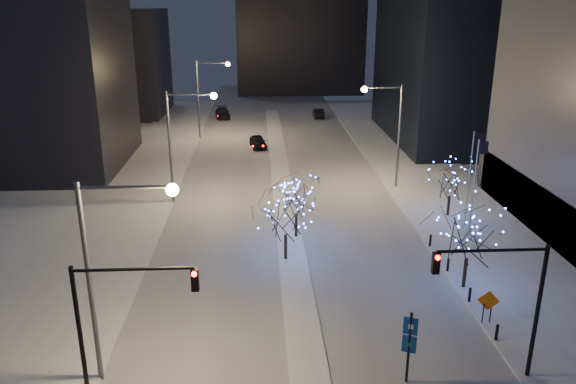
{
  "coord_description": "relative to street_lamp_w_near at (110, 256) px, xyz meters",
  "views": [
    {
      "loc": [
        -2.25,
        -21.07,
        17.28
      ],
      "look_at": [
        -0.32,
        14.69,
        5.0
      ],
      "focal_mm": 35.0,
      "sensor_mm": 36.0,
      "label": 1
    }
  ],
  "objects": [
    {
      "name": "road",
      "position": [
        8.94,
        33.0,
        -6.49
      ],
      "size": [
        20.0,
        130.0,
        0.02
      ],
      "primitive_type": "cube",
      "color": "silver",
      "rests_on": "ground"
    },
    {
      "name": "street_lamp_w_mid",
      "position": [
        0.0,
        25.0,
        0.0
      ],
      "size": [
        4.4,
        0.56,
        10.0
      ],
      "color": "#595E66",
      "rests_on": "ground"
    },
    {
      "name": "construction_sign",
      "position": [
        19.24,
        3.67,
        -5.14
      ],
      "size": [
        1.19,
        0.32,
        2.0
      ],
      "rotation": [
        0.0,
        0.0,
        -0.23
      ],
      "color": "black",
      "rests_on": "east_sidewalk"
    },
    {
      "name": "filler_west_far",
      "position": [
        -17.06,
        68.0,
        1.5
      ],
      "size": [
        18.0,
        16.0,
        16.0
      ],
      "primitive_type": "cube",
      "color": "black",
      "rests_on": "ground"
    },
    {
      "name": "wayfinding_sign",
      "position": [
        13.54,
        -1.0,
        -4.19
      ],
      "size": [
        0.65,
        0.33,
        3.76
      ],
      "rotation": [
        0.0,
        0.0,
        -0.38
      ],
      "color": "black",
      "rests_on": "ground"
    },
    {
      "name": "filler_west_near",
      "position": [
        -19.06,
        38.0,
        5.5
      ],
      "size": [
        22.0,
        18.0,
        24.0
      ],
      "primitive_type": "cube",
      "color": "black",
      "rests_on": "ground"
    },
    {
      "name": "car_near",
      "position": [
        6.61,
        44.42,
        -5.76
      ],
      "size": [
        2.41,
        4.55,
        1.47
      ],
      "primitive_type": "imported",
      "rotation": [
        0.0,
        0.0,
        0.16
      ],
      "color": "black",
      "rests_on": "ground"
    },
    {
      "name": "bollards",
      "position": [
        19.14,
        8.0,
        -5.9
      ],
      "size": [
        0.16,
        12.16,
        0.9
      ],
      "color": "black",
      "rests_on": "east_sidewalk"
    },
    {
      "name": "holiday_tree_median_far",
      "position": [
        9.44,
        16.38,
        -3.05
      ],
      "size": [
        4.7,
        4.7,
        5.05
      ],
      "color": "black",
      "rests_on": "median"
    },
    {
      "name": "street_lamp_w_near",
      "position": [
        0.0,
        0.0,
        0.0
      ],
      "size": [
        4.4,
        0.56,
        10.0
      ],
      "color": "#595E66",
      "rests_on": "ground"
    },
    {
      "name": "traffic_signal_west",
      "position": [
        0.5,
        -2.0,
        -1.74
      ],
      "size": [
        5.26,
        0.43,
        7.0
      ],
      "color": "black",
      "rests_on": "ground"
    },
    {
      "name": "traffic_signal_east",
      "position": [
        17.88,
        -1.0,
        -1.74
      ],
      "size": [
        5.26,
        0.43,
        7.0
      ],
      "color": "black",
      "rests_on": "ground"
    },
    {
      "name": "holiday_tree_plaza_near",
      "position": [
        19.44,
        7.82,
        -2.76
      ],
      "size": [
        5.32,
        5.32,
        5.57
      ],
      "color": "black",
      "rests_on": "east_sidewalk"
    },
    {
      "name": "flagpoles",
      "position": [
        22.3,
        15.25,
        -1.7
      ],
      "size": [
        1.35,
        2.6,
        8.0
      ],
      "color": "silver",
      "rests_on": "east_sidewalk"
    },
    {
      "name": "median",
      "position": [
        8.94,
        28.0,
        -6.42
      ],
      "size": [
        2.0,
        80.0,
        0.15
      ],
      "primitive_type": "cube",
      "color": "white",
      "rests_on": "ground"
    },
    {
      "name": "east_sidewalk",
      "position": [
        23.94,
        18.0,
        -6.42
      ],
      "size": [
        10.0,
        90.0,
        0.15
      ],
      "primitive_type": "cube",
      "color": "white",
      "rests_on": "ground"
    },
    {
      "name": "west_sidewalk",
      "position": [
        -5.06,
        18.0,
        -6.42
      ],
      "size": [
        8.0,
        90.0,
        0.15
      ],
      "primitive_type": "cube",
      "color": "white",
      "rests_on": "ground"
    },
    {
      "name": "holiday_tree_median_near",
      "position": [
        8.44,
        12.48,
        -2.99
      ],
      "size": [
        4.17,
        4.17,
        5.21
      ],
      "color": "black",
      "rests_on": "median"
    },
    {
      "name": "street_lamp_w_far",
      "position": [
        0.0,
        50.0,
        0.0
      ],
      "size": [
        4.4,
        0.56,
        10.0
      ],
      "color": "#595E66",
      "rests_on": "ground"
    },
    {
      "name": "car_mid",
      "position": [
        16.0,
        62.54,
        -5.79
      ],
      "size": [
        1.55,
        4.33,
        1.42
      ],
      "primitive_type": "imported",
      "rotation": [
        0.0,
        0.0,
        3.15
      ],
      "color": "black",
      "rests_on": "ground"
    },
    {
      "name": "holiday_tree_plaza_far",
      "position": [
        22.47,
        20.12,
        -3.2
      ],
      "size": [
        4.39,
        4.39,
        4.92
      ],
      "color": "black",
      "rests_on": "east_sidewalk"
    },
    {
      "name": "car_far",
      "position": [
        1.21,
        63.16,
        -5.75
      ],
      "size": [
        2.71,
        5.39,
        1.5
      ],
      "primitive_type": "imported",
      "rotation": [
        0.0,
        0.0,
        0.12
      ],
      "color": "black",
      "rests_on": "ground"
    },
    {
      "name": "street_lamp_east",
      "position": [
        19.02,
        28.0,
        -0.05
      ],
      "size": [
        3.9,
        0.56,
        10.0
      ],
      "color": "#595E66",
      "rests_on": "ground"
    }
  ]
}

